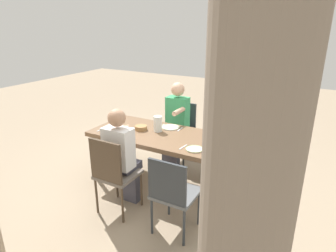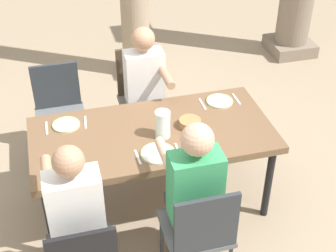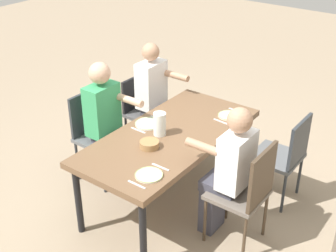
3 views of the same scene
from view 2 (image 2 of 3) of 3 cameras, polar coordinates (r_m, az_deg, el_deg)
ground_plane at (r=4.27m, az=-1.62°, el=-8.77°), size 16.00×16.00×0.00m
dining_table at (r=3.82m, az=-1.79°, el=-1.47°), size 1.86×0.89×0.74m
chair_west_north at (r=4.56m, az=-12.42°, el=2.02°), size 0.44×0.44×0.91m
chair_mid_north at (r=4.61m, az=-3.00°, el=3.81°), size 0.44×0.44×0.97m
chair_mid_south at (r=3.32m, az=3.65°, el=-11.87°), size 0.44×0.44×0.93m
diner_woman_green at (r=4.39m, az=-2.48°, el=3.93°), size 0.34×0.49×1.27m
diner_man_white at (r=3.33m, az=2.72°, el=-7.76°), size 0.35×0.49×1.30m
diner_guest_third at (r=3.25m, az=-10.54°, el=-10.20°), size 0.35×0.49×1.29m
plate_0 at (r=3.93m, az=-11.67°, el=0.16°), size 0.22×0.22×0.02m
fork_0 at (r=3.93m, az=-13.82°, el=-0.23°), size 0.02×0.17×0.01m
spoon_0 at (r=3.94m, az=-9.50°, el=0.42°), size 0.03×0.17×0.01m
plate_1 at (r=3.57m, az=-1.15°, el=-3.15°), size 0.25×0.25×0.02m
fork_1 at (r=3.55m, az=-3.51°, el=-3.61°), size 0.02×0.17×0.01m
spoon_1 at (r=3.60m, az=1.17°, el=-2.84°), size 0.02×0.17×0.01m
plate_2 at (r=4.15m, az=5.97°, el=2.88°), size 0.22×0.22×0.02m
fork_2 at (r=4.11m, az=4.00°, el=2.53°), size 0.02×0.17×0.01m
spoon_2 at (r=4.20m, az=7.89°, el=3.09°), size 0.02×0.17×0.01m
water_pitcher at (r=3.69m, az=-0.62°, el=0.06°), size 0.12×0.12×0.22m
bread_basket at (r=3.84m, az=2.53°, el=0.38°), size 0.17×0.17×0.06m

